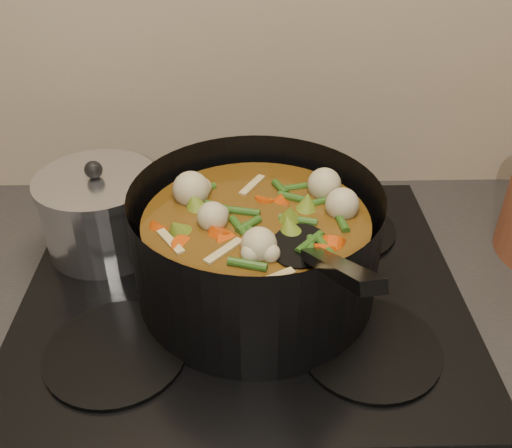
{
  "coord_description": "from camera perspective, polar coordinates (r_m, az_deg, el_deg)",
  "views": [
    {
      "loc": [
        0.0,
        1.3,
        1.47
      ],
      "look_at": [
        0.02,
        1.91,
        1.05
      ],
      "focal_mm": 40.0,
      "sensor_mm": 36.0,
      "label": 1
    }
  ],
  "objects": [
    {
      "name": "saucepan",
      "position": [
        0.9,
        -15.21,
        1.16
      ],
      "size": [
        0.18,
        0.18,
        0.15
      ],
      "rotation": [
        0.0,
        0.0,
        0.3
      ],
      "color": "silver",
      "rests_on": "stovetop"
    },
    {
      "name": "stockpot",
      "position": [
        0.77,
        0.04,
        -2.42
      ],
      "size": [
        0.34,
        0.44,
        0.24
      ],
      "rotation": [
        0.0,
        0.0,
        -0.05
      ],
      "color": "black",
      "rests_on": "stovetop"
    },
    {
      "name": "stovetop",
      "position": [
        0.84,
        -1.3,
        -6.4
      ],
      "size": [
        0.62,
        0.54,
        0.03
      ],
      "color": "black",
      "rests_on": "counter"
    }
  ]
}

